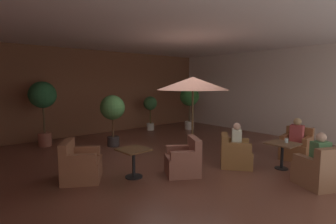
{
  "coord_description": "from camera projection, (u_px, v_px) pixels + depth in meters",
  "views": [
    {
      "loc": [
        -4.95,
        -5.49,
        2.16
      ],
      "look_at": [
        0.0,
        0.48,
        1.25
      ],
      "focal_mm": 27.53,
      "sensor_mm": 36.0,
      "label": 1
    }
  ],
  "objects": [
    {
      "name": "ground_plane",
      "position": [
        178.0,
        156.0,
        7.59
      ],
      "size": [
        10.12,
        9.5,
        0.02
      ],
      "primitive_type": "cube",
      "color": "brown"
    },
    {
      "name": "wall_back_brick",
      "position": [
        105.0,
        92.0,
        10.99
      ],
      "size": [
        10.12,
        0.08,
        3.46
      ],
      "primitive_type": "cube",
      "color": "brown",
      "rests_on": "ground_plane"
    },
    {
      "name": "wall_right_plain",
      "position": [
        269.0,
        93.0,
        10.57
      ],
      "size": [
        0.08,
        9.5,
        3.46
      ],
      "primitive_type": "cube",
      "color": "silver",
      "rests_on": "ground_plane"
    },
    {
      "name": "ceiling_slab",
      "position": [
        179.0,
        34.0,
        7.18
      ],
      "size": [
        10.12,
        9.5,
        0.06
      ],
      "primitive_type": "cube",
      "color": "silver",
      "rests_on": "wall_back_brick"
    },
    {
      "name": "cafe_table_front_left",
      "position": [
        282.0,
        148.0,
        6.38
      ],
      "size": [
        0.67,
        0.67,
        0.66
      ],
      "color": "black",
      "rests_on": "ground_plane"
    },
    {
      "name": "armchair_front_left_north",
      "position": [
        296.0,
        147.0,
        7.25
      ],
      "size": [
        0.84,
        0.8,
        0.88
      ],
      "color": "brown",
      "rests_on": "ground_plane"
    },
    {
      "name": "armchair_front_left_east",
      "position": [
        235.0,
        154.0,
        6.61
      ],
      "size": [
        1.04,
        1.04,
        0.82
      ],
      "color": "olive",
      "rests_on": "ground_plane"
    },
    {
      "name": "armchair_front_left_south",
      "position": [
        321.0,
        171.0,
        5.3
      ],
      "size": [
        1.0,
        1.0,
        0.88
      ],
      "color": "brown",
      "rests_on": "ground_plane"
    },
    {
      "name": "cafe_table_front_right",
      "position": [
        134.0,
        157.0,
        5.81
      ],
      "size": [
        0.67,
        0.67,
        0.66
      ],
      "color": "black",
      "rests_on": "ground_plane"
    },
    {
      "name": "armchair_front_right_north",
      "position": [
        184.0,
        161.0,
        6.03
      ],
      "size": [
        1.0,
        0.99,
        0.87
      ],
      "color": "#8E5646",
      "rests_on": "ground_plane"
    },
    {
      "name": "armchair_front_right_east",
      "position": [
        80.0,
        166.0,
        5.66
      ],
      "size": [
        1.09,
        1.1,
        0.89
      ],
      "color": "#915A3F",
      "rests_on": "ground_plane"
    },
    {
      "name": "patio_umbrella_tall_red",
      "position": [
        193.0,
        84.0,
        7.81
      ],
      "size": [
        2.2,
        2.2,
        2.32
      ],
      "color": "#2D2D2D",
      "rests_on": "ground_plane"
    },
    {
      "name": "potted_tree_left_corner",
      "position": [
        43.0,
        100.0,
        8.56
      ],
      "size": [
        0.88,
        0.88,
        2.18
      ],
      "color": "#A7604D",
      "rests_on": "ground_plane"
    },
    {
      "name": "potted_tree_mid_left",
      "position": [
        150.0,
        106.0,
        11.52
      ],
      "size": [
        0.61,
        0.61,
        1.52
      ],
      "color": "silver",
      "rests_on": "ground_plane"
    },
    {
      "name": "potted_tree_mid_right",
      "position": [
        113.0,
        110.0,
        8.6
      ],
      "size": [
        0.82,
        0.82,
        1.73
      ],
      "color": "#373132",
      "rests_on": "ground_plane"
    },
    {
      "name": "potted_tree_right_corner",
      "position": [
        189.0,
        99.0,
        11.71
      ],
      "size": [
        0.87,
        0.87,
        1.94
      ],
      "color": "silver",
      "rests_on": "ground_plane"
    },
    {
      "name": "patron_blue_shirt",
      "position": [
        237.0,
        138.0,
        6.56
      ],
      "size": [
        0.4,
        0.39,
        0.69
      ],
      "color": "silver",
      "rests_on": "ground_plane"
    },
    {
      "name": "patron_by_window",
      "position": [
        320.0,
        151.0,
        5.29
      ],
      "size": [
        0.4,
        0.35,
        0.68
      ],
      "color": "#4C7B4D",
      "rests_on": "ground_plane"
    },
    {
      "name": "patron_with_friend",
      "position": [
        297.0,
        132.0,
        7.16
      ],
      "size": [
        0.25,
        0.36,
        0.71
      ],
      "color": "#B04344",
      "rests_on": "ground_plane"
    },
    {
      "name": "iced_drink_cup",
      "position": [
        286.0,
        140.0,
        6.39
      ],
      "size": [
        0.08,
        0.08,
        0.11
      ],
      "primitive_type": "cylinder",
      "color": "white",
      "rests_on": "cafe_table_front_left"
    }
  ]
}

